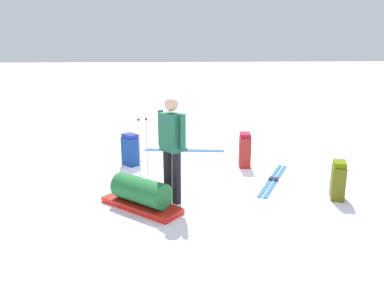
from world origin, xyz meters
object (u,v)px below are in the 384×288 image
at_px(backpack_bright, 131,150).
at_px(backpack_small_spare, 245,150).
at_px(ski_pair_near, 184,150).
at_px(ski_poles_planted_near, 143,149).
at_px(gear_sled, 141,194).
at_px(ski_pair_far, 273,180).
at_px(backpack_large_dark, 338,180).
at_px(skier_standing, 172,144).

xyz_separation_m(backpack_bright, backpack_small_spare, (-2.35, 0.27, 0.02)).
bearing_deg(backpack_small_spare, ski_pair_near, -46.44).
bearing_deg(backpack_bright, ski_poles_planted_near, 105.19).
distance_m(backpack_small_spare, gear_sled, 2.77).
bearing_deg(backpack_small_spare, ski_poles_planted_near, 26.85).
distance_m(ski_pair_far, backpack_large_dark, 1.24).
height_order(ski_pair_far, backpack_small_spare, backpack_small_spare).
distance_m(ski_pair_far, ski_poles_planted_near, 2.48).
relative_size(backpack_large_dark, gear_sled, 0.48).
xyz_separation_m(skier_standing, backpack_bright, (0.83, -1.95, -0.63)).
height_order(backpack_small_spare, gear_sled, backpack_small_spare).
xyz_separation_m(backpack_bright, ski_poles_planted_near, (-0.35, 1.28, 0.37)).
relative_size(backpack_large_dark, backpack_bright, 0.96).
relative_size(ski_pair_near, gear_sled, 1.42).
xyz_separation_m(ski_pair_near, ski_poles_planted_near, (0.81, 2.26, 0.68)).
relative_size(ski_pair_near, ski_pair_far, 1.11).
xyz_separation_m(backpack_large_dark, ski_poles_planted_near, (3.19, -0.74, 0.38)).
bearing_deg(ski_pair_far, backpack_large_dark, 132.22).
relative_size(backpack_bright, backpack_small_spare, 0.93).
distance_m(ski_pair_far, backpack_small_spare, 0.99).
height_order(skier_standing, backpack_bright, skier_standing).
distance_m(ski_pair_near, ski_poles_planted_near, 2.50).
bearing_deg(ski_poles_planted_near, ski_pair_near, -109.81).
distance_m(skier_standing, backpack_bright, 2.21).
xyz_separation_m(skier_standing, gear_sled, (0.49, 0.22, -0.73)).
relative_size(backpack_large_dark, ski_poles_planted_near, 0.51).
xyz_separation_m(skier_standing, backpack_small_spare, (-1.51, -1.68, -0.61)).
bearing_deg(backpack_large_dark, backpack_small_spare, -55.72).
height_order(backpack_small_spare, ski_poles_planted_near, ski_poles_planted_near).
distance_m(ski_pair_far, backpack_bright, 2.96).
bearing_deg(backpack_small_spare, backpack_large_dark, 124.28).
xyz_separation_m(ski_pair_far, gear_sled, (2.38, 1.05, 0.21)).
height_order(ski_poles_planted_near, gear_sled, ski_poles_planted_near).
bearing_deg(gear_sled, backpack_bright, -80.92).
bearing_deg(gear_sled, ski_pair_far, -156.12).
xyz_separation_m(ski_pair_far, backpack_small_spare, (0.38, -0.85, 0.34)).
bearing_deg(ski_pair_near, gear_sled, 75.54).
xyz_separation_m(backpack_large_dark, gear_sled, (3.19, 0.16, -0.09)).
distance_m(ski_pair_near, backpack_bright, 1.55).
relative_size(backpack_small_spare, ski_poles_planted_near, 0.57).
bearing_deg(skier_standing, ski_poles_planted_near, -53.99).
distance_m(skier_standing, backpack_small_spare, 2.34).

